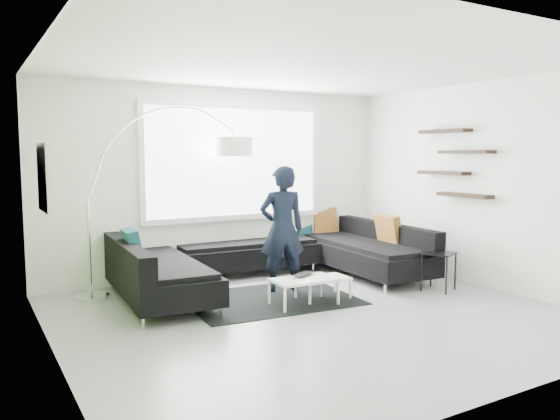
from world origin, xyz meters
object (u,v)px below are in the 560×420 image
object	(u,v)px
side_table	(438,271)
sectional_sofa	(268,256)
coffee_table	(314,289)
arc_lamp	(88,202)
person	(282,229)
laptop	(307,275)

from	to	relation	value
side_table	sectional_sofa	bearing A→B (deg)	140.72
sectional_sofa	coffee_table	world-z (taller)	sectional_sofa
arc_lamp	side_table	xyz separation A→B (m)	(4.12, -1.88, -0.97)
sectional_sofa	side_table	xyz separation A→B (m)	(1.80, -1.47, -0.14)
person	laptop	bearing A→B (deg)	100.56
sectional_sofa	arc_lamp	distance (m)	2.50
sectional_sofa	side_table	size ratio (longest dim) A/B	8.31
person	laptop	distance (m)	0.81
arc_lamp	person	size ratio (longest dim) A/B	1.47
laptop	side_table	bearing A→B (deg)	-38.11
arc_lamp	person	xyz separation A→B (m)	(2.29, -0.85, -0.39)
sectional_sofa	coffee_table	size ratio (longest dim) A/B	4.28
sectional_sofa	person	xyz separation A→B (m)	(-0.03, -0.44, 0.44)
coffee_table	person	world-z (taller)	person
side_table	arc_lamp	bearing A→B (deg)	155.48
coffee_table	side_table	size ratio (longest dim) A/B	1.94
coffee_table	arc_lamp	xyz separation A→B (m)	(-2.35, 1.52, 1.06)
laptop	arc_lamp	bearing A→B (deg)	120.39
sectional_sofa	laptop	distance (m)	1.08
coffee_table	side_table	bearing A→B (deg)	-9.15
coffee_table	sectional_sofa	bearing A→B (deg)	94.12
coffee_table	side_table	distance (m)	1.80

